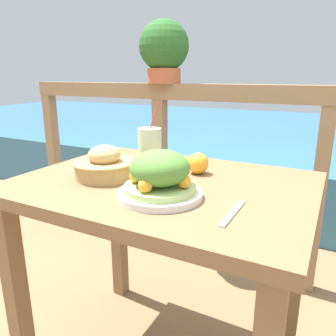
{
  "coord_description": "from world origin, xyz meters",
  "views": [
    {
      "loc": [
        0.5,
        -0.92,
        1.12
      ],
      "look_at": [
        0.04,
        -0.04,
        0.84
      ],
      "focal_mm": 35.0,
      "sensor_mm": 36.0,
      "label": 1
    }
  ],
  "objects_px": {
    "drink_glass": "(150,148)",
    "bread_basket": "(105,165)",
    "salad_plate": "(160,177)",
    "potted_plant": "(164,49)"
  },
  "relations": [
    {
      "from": "salad_plate",
      "to": "bread_basket",
      "type": "bearing_deg",
      "value": 162.84
    },
    {
      "from": "potted_plant",
      "to": "salad_plate",
      "type": "bearing_deg",
      "value": -62.39
    },
    {
      "from": "bread_basket",
      "to": "drink_glass",
      "type": "bearing_deg",
      "value": 67.28
    },
    {
      "from": "drink_glass",
      "to": "bread_basket",
      "type": "xyz_separation_m",
      "value": [
        -0.07,
        -0.18,
        -0.03
      ]
    },
    {
      "from": "salad_plate",
      "to": "drink_glass",
      "type": "xyz_separation_m",
      "value": [
        -0.19,
        0.26,
        0.02
      ]
    },
    {
      "from": "potted_plant",
      "to": "drink_glass",
      "type": "bearing_deg",
      "value": -65.98
    },
    {
      "from": "drink_glass",
      "to": "potted_plant",
      "type": "bearing_deg",
      "value": 114.02
    },
    {
      "from": "bread_basket",
      "to": "potted_plant",
      "type": "height_order",
      "value": "potted_plant"
    },
    {
      "from": "drink_glass",
      "to": "potted_plant",
      "type": "height_order",
      "value": "potted_plant"
    },
    {
      "from": "drink_glass",
      "to": "salad_plate",
      "type": "bearing_deg",
      "value": -54.07
    }
  ]
}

